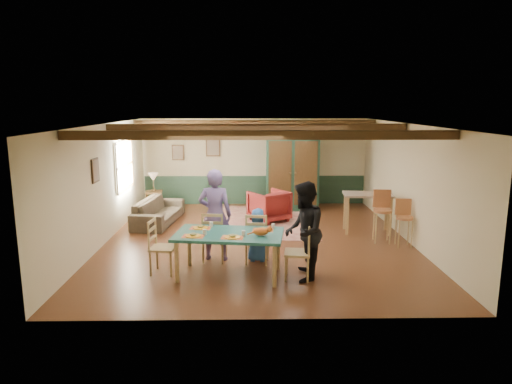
{
  "coord_description": "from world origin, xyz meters",
  "views": [
    {
      "loc": [
        -0.22,
        -10.28,
        3.15
      ],
      "look_at": [
        -0.03,
        0.01,
        1.15
      ],
      "focal_mm": 32.0,
      "sensor_mm": 36.0,
      "label": 1
    }
  ],
  "objects_px": {
    "person_woman": "(304,231)",
    "end_table": "(154,201)",
    "armchair": "(269,206)",
    "sofa": "(159,211)",
    "dining_chair_far_right": "(257,238)",
    "counter_table": "(367,213)",
    "dining_chair_end_left": "(163,247)",
    "dining_chair_end_right": "(297,251)",
    "bar_stool_left": "(382,217)",
    "cat": "(261,231)",
    "table_lamp": "(153,182)",
    "armoire": "(292,170)",
    "bar_stool_right": "(404,223)",
    "dining_chair_far_left": "(215,236)",
    "person_child": "(258,235)",
    "person_man": "(215,215)",
    "dining_table": "(229,255)"
  },
  "relations": [
    {
      "from": "person_woman",
      "to": "end_table",
      "type": "distance_m",
      "value": 6.63
    },
    {
      "from": "armchair",
      "to": "sofa",
      "type": "xyz_separation_m",
      "value": [
        -2.97,
        -0.14,
        -0.1
      ]
    },
    {
      "from": "dining_chair_far_right",
      "to": "counter_table",
      "type": "bearing_deg",
      "value": -134.85
    },
    {
      "from": "dining_chair_far_right",
      "to": "dining_chair_end_left",
      "type": "xyz_separation_m",
      "value": [
        -1.78,
        -0.55,
        0.0
      ]
    },
    {
      "from": "dining_chair_end_right",
      "to": "bar_stool_left",
      "type": "bearing_deg",
      "value": 142.69
    },
    {
      "from": "dining_chair_end_right",
      "to": "cat",
      "type": "xyz_separation_m",
      "value": [
        -0.66,
        -0.02,
        0.4
      ]
    },
    {
      "from": "person_woman",
      "to": "sofa",
      "type": "xyz_separation_m",
      "value": [
        -3.4,
        4.06,
        -0.58
      ]
    },
    {
      "from": "dining_chair_end_left",
      "to": "dining_chair_far_right",
      "type": "bearing_deg",
      "value": -65.08
    },
    {
      "from": "dining_chair_end_left",
      "to": "armchair",
      "type": "distance_m",
      "value": 4.42
    },
    {
      "from": "sofa",
      "to": "table_lamp",
      "type": "xyz_separation_m",
      "value": [
        -0.39,
        1.35,
        0.56
      ]
    },
    {
      "from": "dining_chair_far_right",
      "to": "person_woman",
      "type": "relative_size",
      "value": 0.58
    },
    {
      "from": "armoire",
      "to": "bar_stool_right",
      "type": "height_order",
      "value": "armoire"
    },
    {
      "from": "dining_chair_far_left",
      "to": "bar_stool_right",
      "type": "distance_m",
      "value": 4.26
    },
    {
      "from": "table_lamp",
      "to": "bar_stool_right",
      "type": "xyz_separation_m",
      "value": [
        6.27,
        -3.51,
        -0.35
      ]
    },
    {
      "from": "person_child",
      "to": "counter_table",
      "type": "relative_size",
      "value": 0.92
    },
    {
      "from": "person_woman",
      "to": "table_lamp",
      "type": "distance_m",
      "value": 6.6
    },
    {
      "from": "person_child",
      "to": "sofa",
      "type": "distance_m",
      "value": 4.03
    },
    {
      "from": "sofa",
      "to": "bar_stool_left",
      "type": "bearing_deg",
      "value": -101.43
    },
    {
      "from": "cat",
      "to": "sofa",
      "type": "xyz_separation_m",
      "value": [
        -2.63,
        4.06,
        -0.59
      ]
    },
    {
      "from": "person_man",
      "to": "person_child",
      "type": "relative_size",
      "value": 1.72
    },
    {
      "from": "dining_chair_end_left",
      "to": "cat",
      "type": "distance_m",
      "value": 1.9
    },
    {
      "from": "armchair",
      "to": "bar_stool_right",
      "type": "bearing_deg",
      "value": 108.16
    },
    {
      "from": "person_woman",
      "to": "bar_stool_right",
      "type": "distance_m",
      "value": 3.15
    },
    {
      "from": "armoire",
      "to": "end_table",
      "type": "xyz_separation_m",
      "value": [
        -4.11,
        -0.12,
        -0.91
      ]
    },
    {
      "from": "dining_chair_end_right",
      "to": "cat",
      "type": "bearing_deg",
      "value": -80.54
    },
    {
      "from": "armchair",
      "to": "table_lamp",
      "type": "xyz_separation_m",
      "value": [
        -3.36,
        1.22,
        0.46
      ]
    },
    {
      "from": "dining_chair_end_right",
      "to": "person_man",
      "type": "bearing_deg",
      "value": -117.3
    },
    {
      "from": "sofa",
      "to": "dining_chair_end_right",
      "type": "bearing_deg",
      "value": -133.76
    },
    {
      "from": "dining_chair_end_left",
      "to": "dining_chair_far_left",
      "type": "bearing_deg",
      "value": -46.17
    },
    {
      "from": "dining_chair_end_left",
      "to": "bar_stool_left",
      "type": "xyz_separation_m",
      "value": [
        4.68,
        1.87,
        0.08
      ]
    },
    {
      "from": "dining_chair_end_left",
      "to": "end_table",
      "type": "distance_m",
      "value": 5.21
    },
    {
      "from": "counter_table",
      "to": "bar_stool_right",
      "type": "distance_m",
      "value": 1.25
    },
    {
      "from": "dining_table",
      "to": "bar_stool_right",
      "type": "distance_m",
      "value": 4.21
    },
    {
      "from": "dining_chair_far_right",
      "to": "counter_table",
      "type": "relative_size",
      "value": 0.87
    },
    {
      "from": "dining_table",
      "to": "counter_table",
      "type": "xyz_separation_m",
      "value": [
        3.3,
        2.84,
        0.09
      ]
    },
    {
      "from": "cat",
      "to": "bar_stool_right",
      "type": "height_order",
      "value": "bar_stool_right"
    },
    {
      "from": "cat",
      "to": "person_man",
      "type": "bearing_deg",
      "value": 136.55
    },
    {
      "from": "person_woman",
      "to": "sofa",
      "type": "distance_m",
      "value": 5.32
    },
    {
      "from": "dining_chair_far_right",
      "to": "armoire",
      "type": "distance_m",
      "value": 4.82
    },
    {
      "from": "dining_chair_end_left",
      "to": "person_man",
      "type": "relative_size",
      "value": 0.55
    },
    {
      "from": "dining_chair_end_left",
      "to": "armoire",
      "type": "distance_m",
      "value": 5.99
    },
    {
      "from": "dining_chair_far_left",
      "to": "person_man",
      "type": "xyz_separation_m",
      "value": [
        0.01,
        0.09,
        0.42
      ]
    },
    {
      "from": "bar_stool_left",
      "to": "person_man",
      "type": "bearing_deg",
      "value": -156.35
    },
    {
      "from": "dining_chair_far_left",
      "to": "dining_chair_end_right",
      "type": "distance_m",
      "value": 1.86
    },
    {
      "from": "person_man",
      "to": "person_child",
      "type": "height_order",
      "value": "person_man"
    },
    {
      "from": "dining_chair_far_left",
      "to": "person_child",
      "type": "height_order",
      "value": "person_child"
    },
    {
      "from": "person_child",
      "to": "end_table",
      "type": "xyz_separation_m",
      "value": [
        -2.98,
        4.43,
        -0.25
      ]
    },
    {
      "from": "bar_stool_left",
      "to": "dining_chair_end_left",
      "type": "bearing_deg",
      "value": -151.1
    },
    {
      "from": "dining_chair_far_right",
      "to": "dining_chair_end_right",
      "type": "bearing_deg",
      "value": 136.17
    },
    {
      "from": "cat",
      "to": "armchair",
      "type": "bearing_deg",
      "value": 92.89
    }
  ]
}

